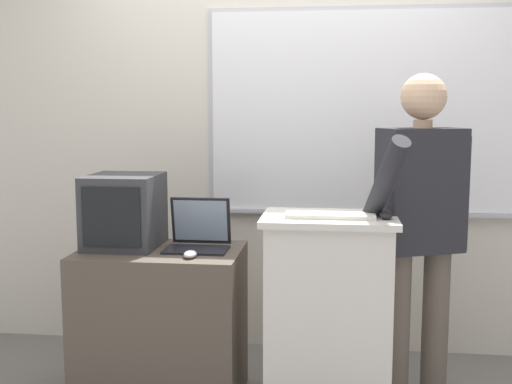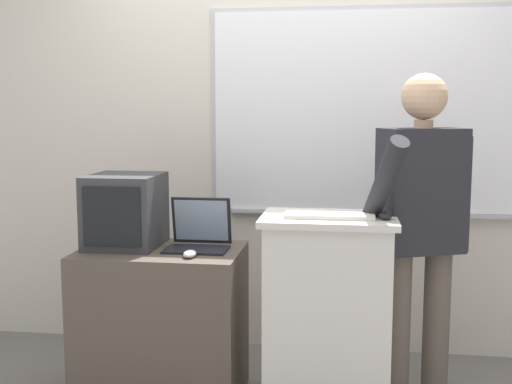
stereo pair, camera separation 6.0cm
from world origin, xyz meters
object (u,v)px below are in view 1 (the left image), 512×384
lectern_podium (328,318)px  laptop (199,232)px  computer_mouse_by_keyboard (386,215)px  side_desk (162,325)px  crt_monitor (124,211)px  person_presenter (420,220)px  computer_mouse_by_laptop (190,254)px  wireless_keyboard (330,216)px

lectern_podium → laptop: bearing=164.3°
laptop → computer_mouse_by_keyboard: size_ratio=3.09×
side_desk → crt_monitor: bearing=164.4°
person_presenter → laptop: 1.09m
lectern_podium → computer_mouse_by_laptop: 0.71m
person_presenter → side_desk: bearing=161.4°
laptop → person_presenter: bearing=0.1°
laptop → side_desk: bearing=-159.9°
computer_mouse_by_laptop → person_presenter: bearing=11.5°
side_desk → computer_mouse_by_keyboard: size_ratio=8.07×
wireless_keyboard → crt_monitor: size_ratio=1.03×
person_presenter → laptop: size_ratio=5.30×
laptop → computer_mouse_by_laptop: (0.00, -0.22, -0.07)m
lectern_podium → crt_monitor: size_ratio=2.52×
person_presenter → crt_monitor: (-1.47, -0.01, 0.02)m
lectern_podium → wireless_keyboard: bearing=-85.8°
lectern_podium → laptop: laptop is taller
wireless_keyboard → crt_monitor: 1.06m
person_presenter → computer_mouse_by_laptop: person_presenter is taller
side_desk → person_presenter: 1.39m
laptop → crt_monitor: bearing=-178.2°
wireless_keyboard → crt_monitor: (-1.04, 0.23, -0.03)m
laptop → computer_mouse_by_keyboard: (0.90, -0.24, 0.14)m
lectern_podium → side_desk: bearing=172.1°
wireless_keyboard → crt_monitor: crt_monitor is taller
person_presenter → laptop: person_presenter is taller
laptop → wireless_keyboard: 0.71m
person_presenter → computer_mouse_by_keyboard: size_ratio=16.40×
computer_mouse_by_laptop → crt_monitor: (-0.39, 0.21, 0.17)m
lectern_podium → computer_mouse_by_laptop: bearing=-176.8°
person_presenter → wireless_keyboard: bearing=-172.5°
wireless_keyboard → computer_mouse_by_keyboard: bearing=-0.4°
side_desk → laptop: 0.51m
lectern_podium → wireless_keyboard: (0.00, -0.05, 0.50)m
laptop → wireless_keyboard: (0.66, -0.24, 0.14)m
side_desk → lectern_podium: bearing=-7.9°
laptop → computer_mouse_by_keyboard: bearing=-14.8°
side_desk → wireless_keyboard: 1.05m
crt_monitor → person_presenter: bearing=0.5°
wireless_keyboard → computer_mouse_by_keyboard: computer_mouse_by_keyboard is taller
computer_mouse_by_laptop → computer_mouse_by_keyboard: (0.90, -0.02, 0.21)m
crt_monitor → laptop: bearing=1.8°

